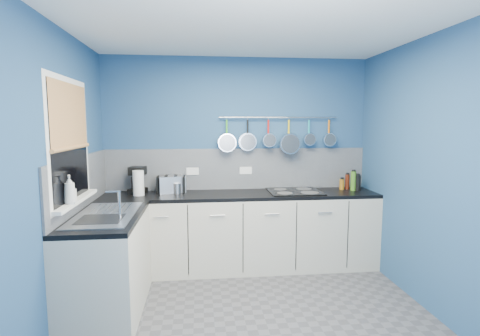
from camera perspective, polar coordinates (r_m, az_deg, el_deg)
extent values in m
cube|color=#47474C|center=(3.52, 2.30, -22.33)|extent=(3.20, 3.00, 0.02)
cube|color=white|center=(3.18, 2.54, 21.45)|extent=(3.20, 3.00, 0.02)
cube|color=navy|center=(4.60, -0.41, 1.13)|extent=(3.20, 0.02, 2.50)
cube|color=navy|center=(1.66, 10.33, -9.23)|extent=(3.20, 0.02, 2.50)
cube|color=navy|center=(3.28, -26.61, -1.90)|extent=(0.02, 3.00, 2.50)
cube|color=navy|center=(3.71, 27.83, -1.04)|extent=(0.02, 3.00, 2.50)
cube|color=gray|center=(4.59, -0.38, -0.14)|extent=(3.20, 0.02, 0.50)
cube|color=gray|center=(3.85, -23.13, -2.04)|extent=(0.02, 1.80, 0.50)
cube|color=beige|center=(4.45, 0.01, -9.83)|extent=(3.20, 0.60, 0.86)
cube|color=black|center=(4.35, 0.01, -4.13)|extent=(3.20, 0.60, 0.04)
cube|color=beige|center=(3.67, -19.56, -13.91)|extent=(0.60, 1.20, 0.86)
cube|color=black|center=(3.54, -19.85, -7.08)|extent=(0.60, 1.20, 0.04)
cube|color=white|center=(3.53, -24.65, 3.66)|extent=(0.01, 1.00, 1.10)
cube|color=black|center=(3.52, -24.57, 3.66)|extent=(0.01, 0.90, 1.00)
cube|color=tan|center=(3.52, -24.63, 7.32)|extent=(0.01, 0.90, 0.55)
cube|color=white|center=(3.58, -23.85, -4.59)|extent=(0.10, 0.98, 0.03)
cube|color=silver|center=(3.54, -19.86, -6.70)|extent=(0.50, 0.95, 0.01)
cube|color=white|center=(4.55, -7.26, -0.50)|extent=(0.15, 0.01, 0.09)
cube|color=white|center=(4.59, 0.88, -0.39)|extent=(0.15, 0.01, 0.09)
cylinder|color=silver|center=(4.59, 5.94, 7.71)|extent=(1.45, 0.02, 0.02)
imported|color=white|center=(3.36, -24.66, -3.00)|extent=(0.12, 0.12, 0.24)
imported|color=white|center=(3.39, -24.53, -3.51)|extent=(0.08, 0.09, 0.17)
cylinder|color=white|center=(4.34, -15.29, -2.24)|extent=(0.13, 0.13, 0.28)
cube|color=silver|center=(4.44, -10.49, -2.48)|extent=(0.34, 0.26, 0.20)
cylinder|color=silver|center=(4.37, -9.62, -3.09)|extent=(0.10, 0.10, 0.12)
cube|color=black|center=(4.47, 8.36, -3.56)|extent=(0.61, 0.54, 0.01)
cylinder|color=#265919|center=(4.80, 17.16, -2.08)|extent=(0.06, 0.06, 0.18)
cylinder|color=#4C190C|center=(4.79, 16.11, -2.04)|extent=(0.05, 0.05, 0.18)
cylinder|color=#8C5914|center=(4.74, 15.33, -2.43)|extent=(0.06, 0.06, 0.13)
cylinder|color=black|center=(4.72, 17.58, -2.19)|extent=(0.07, 0.07, 0.19)
cylinder|color=#3F721E|center=(4.70, 16.96, -1.92)|extent=(0.06, 0.06, 0.23)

